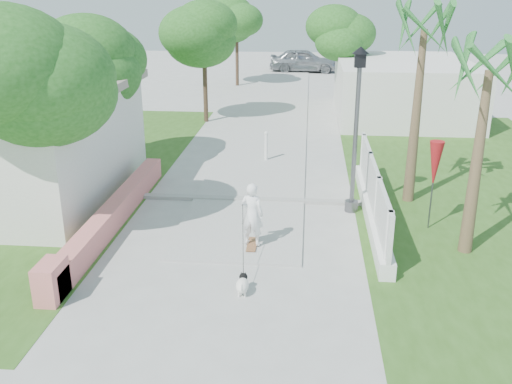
# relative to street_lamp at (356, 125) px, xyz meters

# --- Properties ---
(ground) EXTENTS (90.00, 90.00, 0.00)m
(ground) POSITION_rel_street_lamp_xyz_m (-2.90, -5.50, -2.43)
(ground) COLOR #B7B7B2
(ground) RESTS_ON ground
(path_strip) EXTENTS (3.20, 36.00, 0.06)m
(path_strip) POSITION_rel_street_lamp_xyz_m (-2.90, 14.50, -2.40)
(path_strip) COLOR #B7B7B2
(path_strip) RESTS_ON ground
(curb) EXTENTS (6.50, 0.25, 0.10)m
(curb) POSITION_rel_street_lamp_xyz_m (-2.90, 0.50, -2.38)
(curb) COLOR #999993
(curb) RESTS_ON ground
(grass_left) EXTENTS (8.00, 20.00, 0.01)m
(grass_left) POSITION_rel_street_lamp_xyz_m (-9.90, 2.50, -2.42)
(grass_left) COLOR #31571B
(grass_left) RESTS_ON ground
(grass_right) EXTENTS (8.00, 20.00, 0.01)m
(grass_right) POSITION_rel_street_lamp_xyz_m (4.10, 2.50, -2.42)
(grass_right) COLOR #31571B
(grass_right) RESTS_ON ground
(pink_wall) EXTENTS (0.45, 8.20, 0.80)m
(pink_wall) POSITION_rel_street_lamp_xyz_m (-6.20, -1.95, -2.11)
(pink_wall) COLOR #DE7772
(pink_wall) RESTS_ON ground
(lattice_fence) EXTENTS (0.35, 7.00, 1.50)m
(lattice_fence) POSITION_rel_street_lamp_xyz_m (0.50, -0.50, -1.88)
(lattice_fence) COLOR white
(lattice_fence) RESTS_ON ground
(building_right) EXTENTS (6.00, 8.00, 2.60)m
(building_right) POSITION_rel_street_lamp_xyz_m (3.10, 12.50, -1.13)
(building_right) COLOR silver
(building_right) RESTS_ON ground
(street_lamp) EXTENTS (0.44, 0.44, 4.44)m
(street_lamp) POSITION_rel_street_lamp_xyz_m (0.00, 0.00, 0.00)
(street_lamp) COLOR #59595E
(street_lamp) RESTS_ON ground
(bollard) EXTENTS (0.14, 0.14, 1.09)m
(bollard) POSITION_rel_street_lamp_xyz_m (-2.70, 4.50, -1.84)
(bollard) COLOR white
(bollard) RESTS_ON ground
(patio_umbrella) EXTENTS (0.36, 0.36, 2.30)m
(patio_umbrella) POSITION_rel_street_lamp_xyz_m (1.90, -1.00, -0.74)
(patio_umbrella) COLOR #59595E
(patio_umbrella) RESTS_ON ground
(tree_left_near) EXTENTS (3.60, 3.60, 5.28)m
(tree_left_near) POSITION_rel_street_lamp_xyz_m (-7.38, -2.52, 1.40)
(tree_left_near) COLOR #4C3826
(tree_left_near) RESTS_ON ground
(tree_left_mid) EXTENTS (3.20, 3.20, 4.85)m
(tree_left_mid) POSITION_rel_street_lamp_xyz_m (-8.38, 2.98, 1.07)
(tree_left_mid) COLOR #4C3826
(tree_left_mid) RESTS_ON ground
(tree_path_left) EXTENTS (3.40, 3.40, 5.23)m
(tree_path_left) POSITION_rel_street_lamp_xyz_m (-5.88, 10.48, 1.39)
(tree_path_left) COLOR #4C3826
(tree_path_left) RESTS_ON ground
(tree_path_right) EXTENTS (3.00, 3.00, 4.79)m
(tree_path_right) POSITION_rel_street_lamp_xyz_m (0.32, 14.48, 1.07)
(tree_path_right) COLOR #4C3826
(tree_path_right) RESTS_ON ground
(tree_path_far) EXTENTS (3.20, 3.20, 5.17)m
(tree_path_far) POSITION_rel_street_lamp_xyz_m (-5.68, 20.48, 1.39)
(tree_path_far) COLOR #4C3826
(tree_path_far) RESTS_ON ground
(palm_far) EXTENTS (1.80, 1.80, 5.30)m
(palm_far) POSITION_rel_street_lamp_xyz_m (1.70, 1.00, 2.06)
(palm_far) COLOR brown
(palm_far) RESTS_ON ground
(palm_near) EXTENTS (1.80, 1.80, 4.70)m
(palm_near) POSITION_rel_street_lamp_xyz_m (2.50, -2.30, 1.53)
(palm_near) COLOR brown
(palm_near) RESTS_ON ground
(skateboarder) EXTENTS (0.63, 2.41, 1.62)m
(skateboarder) POSITION_rel_street_lamp_xyz_m (-2.55, -3.11, -1.67)
(skateboarder) COLOR #945C3B
(skateboarder) RESTS_ON ground
(dog) EXTENTS (0.26, 0.58, 0.40)m
(dog) POSITION_rel_street_lamp_xyz_m (-2.48, -4.73, -2.21)
(dog) COLOR white
(dog) RESTS_ON ground
(parked_car) EXTENTS (4.80, 1.93, 1.63)m
(parked_car) POSITION_rel_street_lamp_xyz_m (-1.70, 26.74, -1.61)
(parked_car) COLOR #98999F
(parked_car) RESTS_ON ground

